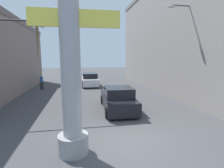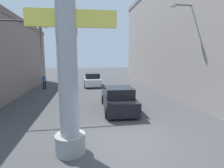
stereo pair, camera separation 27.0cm
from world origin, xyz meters
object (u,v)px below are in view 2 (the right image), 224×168
(traffic_light_mast, at_px, (23,47))
(palm_tree_far_left, at_px, (40,48))
(car_lead, at_px, (118,99))
(car_far, at_px, (92,80))
(street_lamp, at_px, (198,44))
(palm_tree_near_right, at_px, (224,30))
(pedestrian_far_left, at_px, (44,81))
(neon_sign_pole, at_px, (66,21))

(traffic_light_mast, xyz_separation_m, palm_tree_far_left, (-2.29, 14.00, 0.62))
(car_lead, relative_size, car_far, 1.00)
(street_lamp, relative_size, palm_tree_near_right, 0.86)
(car_lead, bearing_deg, street_lamp, 7.27)
(traffic_light_mast, height_order, car_lead, traffic_light_mast)
(car_lead, relative_size, pedestrian_far_left, 2.91)
(street_lamp, relative_size, car_lead, 1.53)
(neon_sign_pole, height_order, car_far, neon_sign_pole)
(street_lamp, bearing_deg, pedestrian_far_left, 147.15)
(street_lamp, bearing_deg, car_far, 126.50)
(neon_sign_pole, xyz_separation_m, palm_tree_far_left, (-5.29, 19.13, 0.06))
(neon_sign_pole, height_order, street_lamp, neon_sign_pole)
(car_far, relative_size, pedestrian_far_left, 2.92)
(car_lead, bearing_deg, palm_tree_far_left, 119.47)
(car_lead, relative_size, palm_tree_far_left, 0.60)
(palm_tree_near_right, bearing_deg, palm_tree_far_left, 134.97)
(car_far, height_order, pedestrian_far_left, pedestrian_far_left)
(palm_tree_far_left, bearing_deg, car_lead, -60.53)
(palm_tree_far_left, height_order, pedestrian_far_left, palm_tree_far_left)
(pedestrian_far_left, bearing_deg, neon_sign_pole, -74.65)
(neon_sign_pole, xyz_separation_m, car_far, (1.54, 15.49, -3.89))
(car_far, distance_m, palm_tree_near_right, 14.51)
(pedestrian_far_left, bearing_deg, car_lead, -53.71)
(neon_sign_pole, distance_m, street_lamp, 10.47)
(car_lead, distance_m, palm_tree_far_left, 16.80)
(car_far, bearing_deg, street_lamp, -53.50)
(palm_tree_near_right, xyz_separation_m, palm_tree_far_left, (-14.86, 14.87, -0.52))
(car_far, bearing_deg, car_lead, -83.54)
(traffic_light_mast, height_order, palm_tree_far_left, palm_tree_far_left)
(car_lead, height_order, palm_tree_far_left, palm_tree_far_left)
(car_far, xyz_separation_m, pedestrian_far_left, (-5.33, -1.67, 0.20))
(car_lead, xyz_separation_m, pedestrian_far_left, (-6.53, 8.89, 0.24))
(neon_sign_pole, relative_size, car_lead, 2.03)
(car_far, bearing_deg, pedestrian_far_left, -162.59)
(traffic_light_mast, bearing_deg, palm_tree_near_right, -3.95)
(car_far, xyz_separation_m, palm_tree_near_right, (8.03, -11.23, 4.47))
(palm_tree_far_left, distance_m, pedestrian_far_left, 6.67)
(palm_tree_far_left, bearing_deg, pedestrian_far_left, -74.25)
(traffic_light_mast, height_order, pedestrian_far_left, traffic_light_mast)
(car_far, bearing_deg, traffic_light_mast, -113.65)
(street_lamp, bearing_deg, palm_tree_near_right, -61.43)
(neon_sign_pole, relative_size, traffic_light_mast, 1.62)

